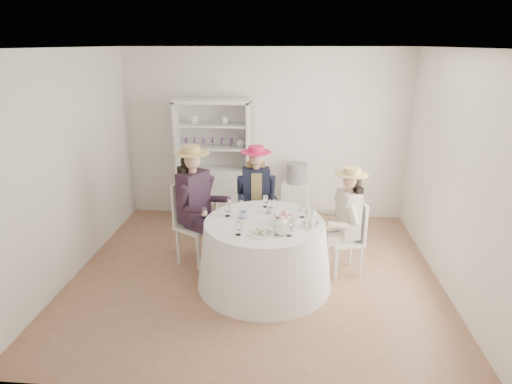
{
  "coord_description": "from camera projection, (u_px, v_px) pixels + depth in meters",
  "views": [
    {
      "loc": [
        0.38,
        -4.74,
        2.75
      ],
      "look_at": [
        0.0,
        0.1,
        1.05
      ],
      "focal_mm": 30.0,
      "sensor_mm": 36.0,
      "label": 1
    }
  ],
  "objects": [
    {
      "name": "table_teapot",
      "position": [
        282.0,
        227.0,
        4.57
      ],
      "size": [
        0.26,
        0.19,
        0.2
      ],
      "rotation": [
        0.0,
        0.0,
        0.17
      ],
      "color": "white",
      "rests_on": "tea_table"
    },
    {
      "name": "cupcake_stand",
      "position": [
        311.0,
        221.0,
        4.76
      ],
      "size": [
        0.21,
        0.21,
        0.2
      ],
      "rotation": [
        0.0,
        0.0,
        0.13
      ],
      "color": "white",
      "rests_on": "tea_table"
    },
    {
      "name": "flower_bowl",
      "position": [
        285.0,
        220.0,
        4.9
      ],
      "size": [
        0.25,
        0.25,
        0.05
      ],
      "primitive_type": "imported",
      "rotation": [
        0.0,
        0.0,
        -0.14
      ],
      "color": "white",
      "rests_on": "tea_table"
    },
    {
      "name": "flower_arrangement",
      "position": [
        284.0,
        217.0,
        4.84
      ],
      "size": [
        0.17,
        0.17,
        0.06
      ],
      "rotation": [
        0.0,
        0.0,
        -0.01
      ],
      "color": "pink",
      "rests_on": "tea_table"
    },
    {
      "name": "tea_table",
      "position": [
        264.0,
        253.0,
        5.06
      ],
      "size": [
        1.6,
        1.6,
        0.8
      ],
      "rotation": [
        0.0,
        0.0,
        0.09
      ],
      "color": "white",
      "rests_on": "ground"
    },
    {
      "name": "wall_back",
      "position": [
        265.0,
        135.0,
        6.84
      ],
      "size": [
        4.5,
        0.0,
        4.5
      ],
      "primitive_type": "plane",
      "rotation": [
        1.57,
        0.0,
        0.0
      ],
      "color": "white",
      "rests_on": "ground"
    },
    {
      "name": "teacup_a",
      "position": [
        243.0,
        215.0,
        5.0
      ],
      "size": [
        0.11,
        0.11,
        0.08
      ],
      "primitive_type": "imported",
      "rotation": [
        0.0,
        0.0,
        0.14
      ],
      "color": "white",
      "rests_on": "tea_table"
    },
    {
      "name": "hatbox",
      "position": [
        297.0,
        173.0,
        6.74
      ],
      "size": [
        0.4,
        0.4,
        0.32
      ],
      "primitive_type": "cylinder",
      "rotation": [
        0.0,
        0.0,
        0.33
      ],
      "color": "black",
      "rests_on": "side_table"
    },
    {
      "name": "wall_right",
      "position": [
        455.0,
        175.0,
        4.79
      ],
      "size": [
        0.0,
        4.5,
        4.5
      ],
      "primitive_type": "plane",
      "rotation": [
        1.57,
        0.0,
        -1.57
      ],
      "color": "white",
      "rests_on": "ground"
    },
    {
      "name": "guest_mid",
      "position": [
        256.0,
        191.0,
        5.88
      ],
      "size": [
        0.54,
        0.56,
        1.45
      ],
      "rotation": [
        0.0,
        0.0,
        0.14
      ],
      "color": "silver",
      "rests_on": "ground"
    },
    {
      "name": "stemware_set",
      "position": [
        265.0,
        215.0,
        4.9
      ],
      "size": [
        0.96,
        0.93,
        0.15
      ],
      "color": "white",
      "rests_on": "tea_table"
    },
    {
      "name": "guest_right",
      "position": [
        346.0,
        215.0,
        5.16
      ],
      "size": [
        0.56,
        0.52,
        1.38
      ],
      "rotation": [
        0.0,
        0.0,
        -1.3
      ],
      "color": "silver",
      "rests_on": "ground"
    },
    {
      "name": "side_table",
      "position": [
        296.0,
        202.0,
        6.9
      ],
      "size": [
        0.49,
        0.49,
        0.65
      ],
      "primitive_type": "cube",
      "rotation": [
        0.0,
        0.0,
        -0.18
      ],
      "color": "silver",
      "rests_on": "ground"
    },
    {
      "name": "wall_front",
      "position": [
        233.0,
        248.0,
        3.07
      ],
      "size": [
        4.5,
        0.0,
        4.5
      ],
      "primitive_type": "plane",
      "rotation": [
        -1.57,
        0.0,
        0.0
      ],
      "color": "white",
      "rests_on": "ground"
    },
    {
      "name": "sandwich_plate",
      "position": [
        262.0,
        233.0,
        4.59
      ],
      "size": [
        0.29,
        0.29,
        0.06
      ],
      "rotation": [
        0.0,
        0.0,
        0.01
      ],
      "color": "white",
      "rests_on": "tea_table"
    },
    {
      "name": "guest_left",
      "position": [
        195.0,
        199.0,
        5.41
      ],
      "size": [
        0.67,
        0.61,
        1.56
      ],
      "rotation": [
        0.0,
        0.0,
        1.04
      ],
      "color": "silver",
      "rests_on": "ground"
    },
    {
      "name": "ceiling",
      "position": [
        255.0,
        48.0,
        4.51
      ],
      "size": [
        4.5,
        4.5,
        0.0
      ],
      "primitive_type": "plane",
      "rotation": [
        3.14,
        0.0,
        0.0
      ],
      "color": "white",
      "rests_on": "wall_back"
    },
    {
      "name": "spare_chair",
      "position": [
        201.0,
        197.0,
        6.54
      ],
      "size": [
        0.47,
        0.47,
        0.98
      ],
      "rotation": [
        0.0,
        0.0,
        2.97
      ],
      "color": "silver",
      "rests_on": "ground"
    },
    {
      "name": "teacup_b",
      "position": [
        270.0,
        210.0,
        5.15
      ],
      "size": [
        0.08,
        0.08,
        0.07
      ],
      "primitive_type": "imported",
      "rotation": [
        0.0,
        0.0,
        -0.07
      ],
      "color": "white",
      "rests_on": "tea_table"
    },
    {
      "name": "teacup_c",
      "position": [
        284.0,
        215.0,
        5.03
      ],
      "size": [
        0.1,
        0.1,
        0.06
      ],
      "primitive_type": "imported",
      "rotation": [
        0.0,
        0.0,
        0.2
      ],
      "color": "white",
      "rests_on": "tea_table"
    },
    {
      "name": "wall_left",
      "position": [
        68.0,
        166.0,
        5.12
      ],
      "size": [
        0.0,
        4.5,
        4.5
      ],
      "primitive_type": "plane",
      "rotation": [
        1.57,
        0.0,
        1.57
      ],
      "color": "white",
      "rests_on": "ground"
    },
    {
      "name": "hutch",
      "position": [
        215.0,
        178.0,
        6.89
      ],
      "size": [
        1.23,
        0.65,
        1.95
      ],
      "rotation": [
        0.0,
        0.0,
        -0.2
      ],
      "color": "silver",
      "rests_on": "ground"
    },
    {
      "name": "ground",
      "position": [
        255.0,
        273.0,
        5.4
      ],
      "size": [
        4.5,
        4.5,
        0.0
      ],
      "primitive_type": "plane",
      "color": "#895D44",
      "rests_on": "ground"
    }
  ]
}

